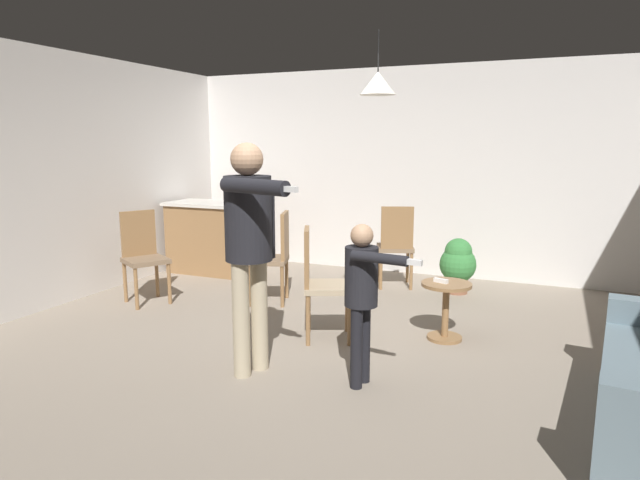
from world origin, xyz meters
name	(u,v)px	position (x,y,z in m)	size (l,w,h in m)	color
ground	(320,354)	(0.00, 0.00, 0.00)	(7.68, 7.68, 0.00)	gray
wall_back	(415,172)	(0.00, 3.20, 1.35)	(6.40, 0.10, 2.70)	silver
wall_left	(29,181)	(-3.20, 0.00, 1.35)	(0.10, 6.40, 2.70)	silver
kitchen_counter	(215,237)	(-2.45, 2.17, 0.48)	(1.26, 0.66, 0.95)	olive
side_table_by_couch	(446,304)	(0.89, 0.77, 0.33)	(0.44, 0.44, 0.52)	olive
person_adult	(250,234)	(-0.33, -0.53, 1.08)	(0.76, 0.66, 1.74)	tan
person_child	(363,287)	(0.50, -0.42, 0.73)	(0.59, 0.40, 1.18)	black
dining_chair_by_counter	(396,243)	(0.00, 2.34, 0.55)	(0.54, 0.54, 1.00)	olive
dining_chair_near_wall	(143,253)	(-2.39, 0.68, 0.55)	(0.57, 0.57, 1.00)	olive
dining_chair_centre_back	(275,254)	(-1.05, 1.21, 0.55)	(0.53, 0.53, 1.00)	olive
dining_chair_spare	(320,279)	(-0.15, 0.36, 0.55)	(0.55, 0.55, 1.00)	olive
potted_plant_corner	(458,263)	(0.73, 2.38, 0.36)	(0.42, 0.42, 0.65)	brown
spare_remote_on_table	(441,281)	(0.84, 0.75, 0.54)	(0.04, 0.13, 0.04)	white
ceiling_light_pendant	(378,83)	(0.21, 0.80, 2.25)	(0.32, 0.32, 0.55)	silver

